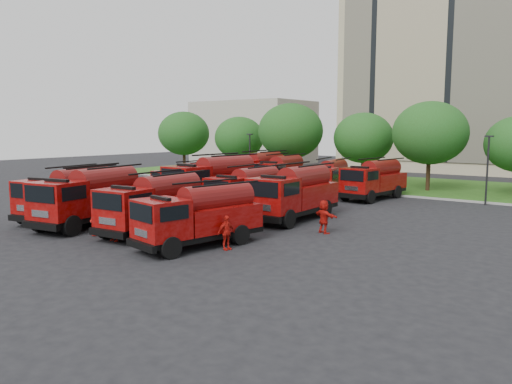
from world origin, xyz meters
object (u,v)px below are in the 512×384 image
at_px(fire_truck_5, 214,181).
at_px(firefighter_2, 226,250).
at_px(fire_truck_2, 156,204).
at_px(fire_truck_7, 295,193).
at_px(fire_truck_3, 200,216).
at_px(fire_truck_6, 247,190).
at_px(fire_truck_9, 281,174).
at_px(firefighter_0, 114,241).
at_px(firefighter_3, 180,247).
at_px(fire_truck_4, 194,182).
at_px(fire_truck_1, 91,197).
at_px(fire_truck_8, 258,172).
at_px(firefighter_1, 98,237).
at_px(fire_truck_10, 330,178).
at_px(firefighter_5, 324,233).
at_px(fire_truck_0, 71,194).
at_px(fire_truck_11, 374,180).
at_px(firefighter_4, 165,208).

relative_size(fire_truck_5, firefighter_2, 4.99).
height_order(fire_truck_2, fire_truck_7, fire_truck_7).
xyz_separation_m(fire_truck_2, fire_truck_3, (4.08, -0.86, -0.09)).
xyz_separation_m(fire_truck_6, fire_truck_9, (-4.43, 10.57, 0.11)).
xyz_separation_m(firefighter_0, firefighter_3, (3.51, 1.11, 0.00)).
distance_m(fire_truck_4, firefighter_3, 14.94).
bearing_deg(fire_truck_1, fire_truck_9, 79.73).
bearing_deg(fire_truck_4, fire_truck_8, 96.12).
height_order(fire_truck_1, firefighter_2, fire_truck_1).
relative_size(fire_truck_2, fire_truck_4, 1.04).
bearing_deg(firefighter_1, firefighter_2, 15.35).
xyz_separation_m(fire_truck_3, firefighter_0, (-4.24, -1.76, -1.47)).
relative_size(fire_truck_3, fire_truck_7, 0.92).
relative_size(firefighter_1, firefighter_2, 1.17).
xyz_separation_m(fire_truck_9, fire_truck_10, (4.91, -0.05, -0.10)).
distance_m(fire_truck_1, fire_truck_10, 20.07).
bearing_deg(firefighter_5, fire_truck_10, -41.78).
height_order(fire_truck_4, fire_truck_5, fire_truck_5).
bearing_deg(fire_truck_0, fire_truck_2, -7.69).
bearing_deg(firefighter_5, fire_truck_11, -56.06).
bearing_deg(fire_truck_0, fire_truck_4, 74.52).
distance_m(fire_truck_11, firefighter_4, 16.61).
bearing_deg(fire_truck_0, firefighter_0, -28.19).
relative_size(fire_truck_2, firefighter_2, 4.35).
relative_size(fire_truck_4, firefighter_2, 4.18).
xyz_separation_m(firefighter_1, firefighter_3, (4.84, 1.09, 0.00)).
relative_size(fire_truck_4, firefighter_0, 3.50).
bearing_deg(firefighter_5, fire_truck_3, 83.37).
distance_m(fire_truck_9, firefighter_2, 21.78).
height_order(fire_truck_0, firefighter_2, fire_truck_0).
relative_size(fire_truck_2, fire_truck_6, 1.05).
bearing_deg(fire_truck_6, fire_truck_8, 121.45).
xyz_separation_m(fire_truck_3, firefighter_2, (1.45, 0.21, -1.47)).
bearing_deg(fire_truck_4, fire_truck_1, -74.52).
relative_size(fire_truck_3, fire_truck_6, 1.00).
height_order(fire_truck_4, fire_truck_8, fire_truck_8).
relative_size(fire_truck_3, fire_truck_5, 0.83).
relative_size(fire_truck_7, firefighter_4, 4.31).
relative_size(fire_truck_0, firefighter_0, 3.75).
height_order(fire_truck_6, firefighter_0, fire_truck_6).
bearing_deg(fire_truck_4, firefighter_3, -43.94).
height_order(fire_truck_0, fire_truck_10, fire_truck_0).
bearing_deg(fire_truck_9, fire_truck_5, -94.26).
distance_m(fire_truck_2, firefighter_5, 9.20).
relative_size(fire_truck_10, firefighter_2, 4.31).
xyz_separation_m(fire_truck_0, firefighter_2, (12.80, -0.23, -1.58)).
bearing_deg(firefighter_3, fire_truck_6, -81.88).
distance_m(fire_truck_0, fire_truck_9, 19.26).
relative_size(fire_truck_7, firefighter_2, 4.53).
xyz_separation_m(fire_truck_3, firefighter_4, (-9.95, 6.94, -1.47)).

